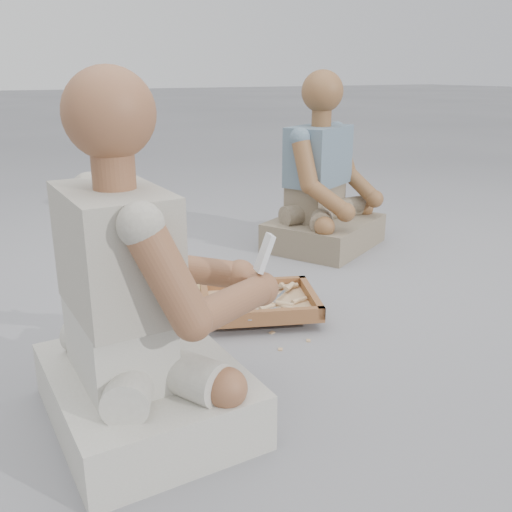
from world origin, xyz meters
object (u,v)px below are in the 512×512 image
tool_tray (259,303)px  craftsman (139,313)px  companion (323,191)px  carved_panel (211,291)px

tool_tray → craftsman: 0.82m
craftsman → companion: 1.80m
carved_panel → craftsman: bearing=-125.4°
carved_panel → craftsman: (-0.54, -0.77, 0.31)m
tool_tray → companion: size_ratio=0.58×
carved_panel → tool_tray: tool_tray is taller
tool_tray → companion: bearing=41.4°
tool_tray → craftsman: craftsman is taller
tool_tray → craftsman: bearing=-142.9°
tool_tray → carved_panel: bearing=103.9°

